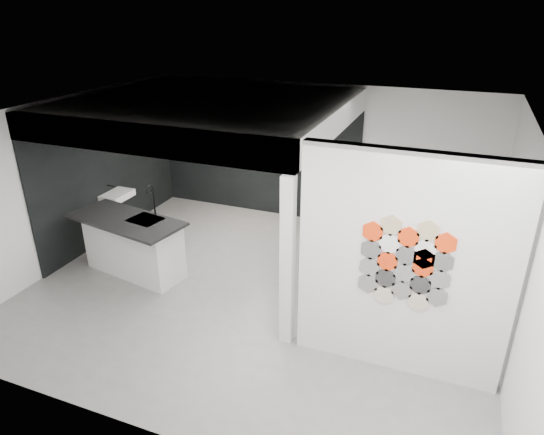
{
  "coord_description": "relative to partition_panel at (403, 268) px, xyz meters",
  "views": [
    {
      "loc": [
        2.59,
        -6.06,
        4.2
      ],
      "look_at": [
        0.1,
        0.3,
        1.15
      ],
      "focal_mm": 32.0,
      "sensor_mm": 36.0,
      "label": 1
    }
  ],
  "objects": [
    {
      "name": "display_shelf",
      "position": [
        -3.43,
        3.87,
        -0.1
      ],
      "size": [
        3.0,
        0.15,
        0.04
      ],
      "primitive_type": "cube",
      "color": "black",
      "rests_on": "bay_clad_back"
    },
    {
      "name": "wall_basin",
      "position": [
        -5.46,
        1.8,
        -0.55
      ],
      "size": [
        0.4,
        0.6,
        0.12
      ],
      "primitive_type": "cube",
      "color": "silver",
      "rests_on": "bay_clad_left"
    },
    {
      "name": "bay_clad_left",
      "position": [
        -5.7,
        2.0,
        -0.22
      ],
      "size": [
        0.04,
        4.0,
        2.35
      ],
      "primitive_type": "cube",
      "color": "black",
      "rests_on": "floor"
    },
    {
      "name": "partition_panel",
      "position": [
        0.0,
        0.0,
        0.0
      ],
      "size": [
        2.45,
        0.15,
        2.8
      ],
      "primitive_type": "cube",
      "color": "silver",
      "rests_on": "floor"
    },
    {
      "name": "kettle",
      "position": [
        -2.58,
        3.87,
        0.0
      ],
      "size": [
        0.23,
        0.23,
        0.17
      ],
      "primitive_type": "ellipsoid",
      "rotation": [
        0.0,
        0.0,
        0.2
      ],
      "color": "black",
      "rests_on": "display_shelf"
    },
    {
      "name": "glass_vase",
      "position": [
        -2.08,
        3.87,
        -0.01
      ],
      "size": [
        0.1,
        0.1,
        0.13
      ],
      "primitive_type": "cylinder",
      "rotation": [
        0.0,
        0.0,
        -0.01
      ],
      "color": "gray",
      "rests_on": "display_shelf"
    },
    {
      "name": "utensil_cup",
      "position": [
        -4.07,
        3.87,
        -0.04
      ],
      "size": [
        0.07,
        0.07,
        0.09
      ],
      "primitive_type": "cylinder",
      "rotation": [
        0.0,
        0.0,
        0.03
      ],
      "color": "black",
      "rests_on": "display_shelf"
    },
    {
      "name": "bulkhead",
      "position": [
        -3.52,
        2.0,
        1.15
      ],
      "size": [
        4.4,
        4.0,
        0.4
      ],
      "primitive_type": "cube",
      "color": "silver",
      "rests_on": "corner_column"
    },
    {
      "name": "glass_bowl",
      "position": [
        -2.08,
        3.87,
        -0.03
      ],
      "size": [
        0.14,
        0.14,
        0.1
      ],
      "primitive_type": "cylinder",
      "rotation": [
        0.0,
        0.0,
        0.0
      ],
      "color": "gray",
      "rests_on": "display_shelf"
    },
    {
      "name": "floor",
      "position": [
        -2.23,
        1.0,
        -1.4
      ],
      "size": [
        7.0,
        6.0,
        0.01
      ],
      "primitive_type": "cube",
      "color": "slate"
    },
    {
      "name": "stockpot",
      "position": [
        -4.78,
        3.87,
        0.01
      ],
      "size": [
        0.23,
        0.23,
        0.17
      ],
      "primitive_type": "cylinder",
      "rotation": [
        0.0,
        0.0,
        0.07
      ],
      "color": "black",
      "rests_on": "display_shelf"
    },
    {
      "name": "corner_column",
      "position": [
        -1.41,
        0.0,
        -0.22
      ],
      "size": [
        0.16,
        0.16,
        2.35
      ],
      "primitive_type": "cube",
      "color": "silver",
      "rests_on": "floor"
    },
    {
      "name": "bottle_dark",
      "position": [
        -3.89,
        3.87,
        0.0
      ],
      "size": [
        0.07,
        0.07,
        0.16
      ],
      "primitive_type": "cylinder",
      "rotation": [
        0.0,
        0.0,
        -0.15
      ],
      "color": "black",
      "rests_on": "display_shelf"
    },
    {
      "name": "bay_clad_back",
      "position": [
        -3.52,
        3.97,
        -0.22
      ],
      "size": [
        4.4,
        0.04,
        2.35
      ],
      "primitive_type": "cube",
      "color": "black",
      "rests_on": "floor"
    },
    {
      "name": "hex_tile_cluster",
      "position": [
        0.03,
        -0.09,
        0.1
      ],
      "size": [
        1.04,
        0.02,
        1.16
      ],
      "color": "#66635E",
      "rests_on": "partition_panel"
    },
    {
      "name": "kitchen_island",
      "position": [
        -4.38,
        0.75,
        -0.88
      ],
      "size": [
        2.05,
        1.18,
        1.56
      ],
      "rotation": [
        0.0,
        0.0,
        -0.18
      ],
      "color": "silver",
      "rests_on": "floor"
    },
    {
      "name": "fascia_beam",
      "position": [
        -3.52,
        0.08,
        1.15
      ],
      "size": [
        4.4,
        0.16,
        0.4
      ],
      "primitive_type": "cube",
      "color": "silver",
      "rests_on": "corner_column"
    }
  ]
}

